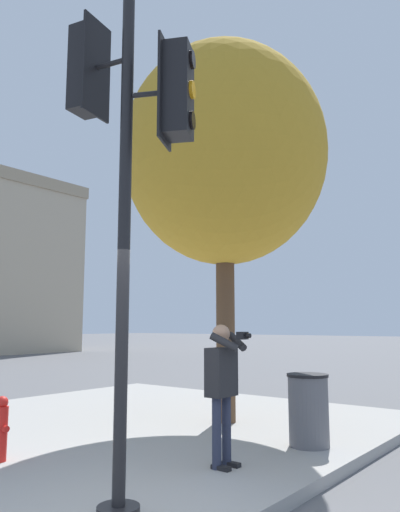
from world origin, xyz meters
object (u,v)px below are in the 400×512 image
(traffic_signal_pole, at_px, (128,142))
(fire_hydrant, at_px, (1,429))
(street_tree, at_px, (224,155))
(trash_bin, at_px, (308,410))
(person_photographer, at_px, (222,380))

(traffic_signal_pole, bearing_deg, fire_hydrant, 82.44)
(street_tree, distance_m, trash_bin, 4.75)
(traffic_signal_pole, distance_m, trash_bin, 4.48)
(traffic_signal_pole, height_order, trash_bin, traffic_signal_pole)
(person_photographer, relative_size, street_tree, 0.24)
(fire_hydrant, bearing_deg, traffic_signal_pole, -97.56)
(traffic_signal_pole, bearing_deg, person_photographer, 6.91)
(street_tree, bearing_deg, traffic_signal_pole, -156.51)
(fire_hydrant, distance_m, trash_bin, 4.05)
(street_tree, height_order, trash_bin, street_tree)
(traffic_signal_pole, relative_size, trash_bin, 5.56)
(fire_hydrant, relative_size, trash_bin, 0.80)
(traffic_signal_pole, height_order, street_tree, street_tree)
(street_tree, relative_size, trash_bin, 7.01)
(person_photographer, distance_m, trash_bin, 1.69)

